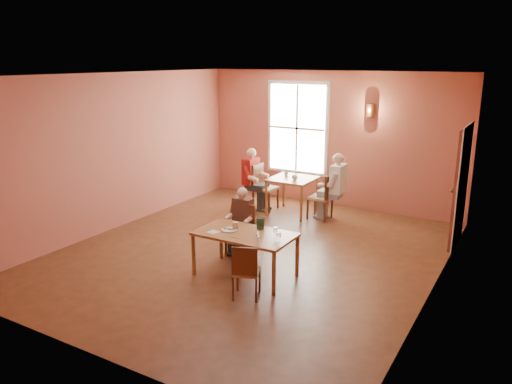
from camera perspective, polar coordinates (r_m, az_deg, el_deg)
The scene contains 28 objects.
ground at distance 8.66m, azimuth -0.67°, elevation -7.02°, with size 6.00×7.00×0.01m, color brown.
wall_back at distance 11.31m, azimuth 8.50°, elevation 5.97°, with size 6.00×0.04×3.00m, color brown.
wall_front at distance 5.62m, azimuth -19.42°, elevation -4.05°, with size 6.00×0.04×3.00m, color brown.
wall_left at distance 10.06m, azimuth -15.57°, elevation 4.46°, with size 0.04×7.00×3.00m, color brown.
wall_right at distance 7.19m, azimuth 20.27°, elevation -0.02°, with size 0.04×7.00×3.00m, color brown.
ceiling at distance 8.03m, azimuth -0.74°, elevation 13.24°, with size 6.00×7.00×0.04m, color white.
window at distance 11.55m, azimuth 4.73°, elevation 7.27°, with size 1.36×0.10×1.96m, color white.
door at distance 9.52m, azimuth 22.21°, elevation 0.52°, with size 0.12×1.04×2.10m, color maroon.
wall_sconce at distance 10.83m, azimuth 12.91°, elevation 9.09°, with size 0.16×0.16×0.28m, color brown.
main_table at distance 7.70m, azimuth -1.25°, elevation -7.13°, with size 1.48×0.83×0.69m, color brown, non-canonical shape.
chair_diner_main at distance 8.43m, azimuth -1.85°, elevation -4.51°, with size 0.38×0.38×0.86m, color #582B14, non-canonical shape.
diner_main at distance 8.37m, azimuth -1.96°, elevation -3.81°, with size 0.44×0.44×1.10m, color #2E221A, non-canonical shape.
chair_empty at distance 7.02m, azimuth -1.08°, elevation -8.93°, with size 0.35×0.35×0.80m, color #5E2D1B, non-canonical shape.
plate_food at distance 7.69m, azimuth -3.07°, elevation -4.29°, with size 0.25×0.25×0.03m, color white.
sandwich at distance 7.71m, azimuth -2.37°, elevation -3.96°, with size 0.08×0.08×0.10m, color tan.
goblet_a at distance 7.39m, azimuth 2.23°, elevation -4.56°, with size 0.07×0.07×0.16m, color white, non-canonical shape.
goblet_b at distance 7.19m, azimuth 2.61°, elevation -5.09°, with size 0.07×0.07×0.17m, color white, non-canonical shape.
goblet_c at distance 7.22m, azimuth 0.36°, elevation -4.96°, with size 0.07×0.07×0.18m, color white, non-canonical shape.
menu_stand at distance 7.70m, azimuth 0.51°, elevation -3.62°, with size 0.11×0.06×0.19m, color #234229.
knife at distance 7.38m, azimuth -2.52°, elevation -5.25°, with size 0.17×0.01×0.00m, color silver.
napkin at distance 7.63m, azimuth -4.91°, elevation -4.59°, with size 0.16×0.16×0.01m, color silver.
second_table at distance 10.72m, azimuth 4.15°, elevation -0.45°, with size 0.90×0.90×0.79m, color brown, non-canonical shape.
chair_diner_white at distance 10.44m, azimuth 7.36°, elevation -0.49°, with size 0.42×0.42×0.96m, color #57341C, non-canonical shape.
diner_white at distance 10.38m, azimuth 7.55°, elevation 0.54°, with size 0.54×0.54×1.35m, color beige, non-canonical shape.
chair_diner_maroon at distance 10.98m, azimuth 1.12°, elevation 0.55°, with size 0.45×0.45×1.01m, color #442216, non-canonical shape.
diner_maroon at distance 10.96m, azimuth 0.98°, elevation 1.35°, with size 0.53×0.53×1.32m, color maroon, non-canonical shape.
cup_a at distance 10.45m, azimuth 4.45°, elevation 1.64°, with size 0.12×0.12×0.10m, color white.
cup_b at distance 10.78m, azimuth 3.47°, elevation 2.07°, with size 0.10×0.10×0.09m, color silver.
Camera 1 is at (4.13, -6.88, 3.26)m, focal length 35.00 mm.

